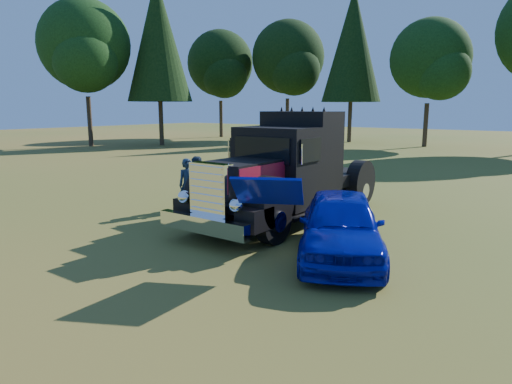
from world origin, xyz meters
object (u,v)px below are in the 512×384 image
(spectator_near, at_px, (188,185))
(spectator_far, at_px, (199,183))
(distant_teal_car, at_px, (259,136))
(diamond_t_truck, at_px, (285,175))
(hotrod_coupe, at_px, (340,225))

(spectator_near, relative_size, spectator_far, 0.99)
(spectator_near, relative_size, distant_teal_car, 0.38)
(diamond_t_truck, bearing_deg, spectator_near, -164.05)
(diamond_t_truck, bearing_deg, hotrod_coupe, -37.06)
(diamond_t_truck, distance_m, distant_teal_car, 26.34)
(spectator_far, relative_size, distant_teal_car, 0.39)
(diamond_t_truck, relative_size, hotrod_coupe, 1.62)
(diamond_t_truck, distance_m, spectator_far, 3.00)
(hotrod_coupe, height_order, spectator_near, hotrod_coupe)
(spectator_far, xyz_separation_m, distant_teal_car, (-13.15, 21.21, -0.13))
(diamond_t_truck, height_order, spectator_far, diamond_t_truck)
(diamond_t_truck, xyz_separation_m, hotrod_coupe, (2.72, -2.06, -0.57))
(diamond_t_truck, xyz_separation_m, distant_teal_car, (-16.09, 20.85, -0.59))
(diamond_t_truck, relative_size, spectator_near, 4.45)
(spectator_far, height_order, distant_teal_car, spectator_far)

